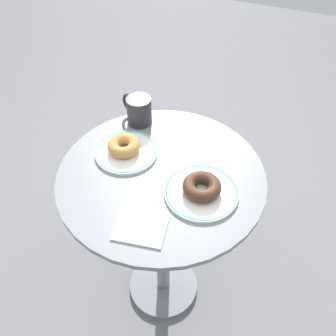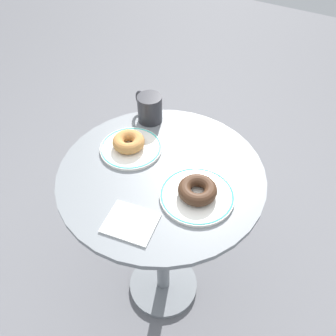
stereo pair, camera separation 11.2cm
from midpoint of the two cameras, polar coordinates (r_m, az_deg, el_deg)
ground_plane at (r=1.79m, az=1.16°, el=-18.48°), size 7.00×7.00×0.02m
cafe_table at (r=1.30m, az=1.52°, el=-7.64°), size 0.66×0.66×0.78m
plate_left at (r=1.20m, az=-3.29°, el=3.09°), size 0.21×0.21×0.01m
plate_right at (r=1.07m, az=7.64°, el=-4.52°), size 0.22×0.22×0.01m
donut_old_fashioned at (r=1.19m, az=-3.64°, el=4.07°), size 0.14×0.14×0.04m
donut_chocolate at (r=1.05m, az=7.77°, el=-3.65°), size 0.15×0.15×0.04m
paper_napkin at (r=1.00m, az=-2.77°, el=-8.89°), size 0.16×0.14×0.01m
coffee_mug at (r=1.30m, az=-0.53°, el=9.43°), size 0.13×0.09×0.10m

